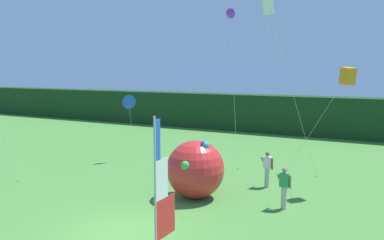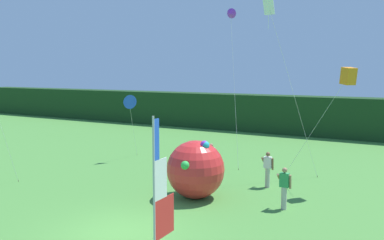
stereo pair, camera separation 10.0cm
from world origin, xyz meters
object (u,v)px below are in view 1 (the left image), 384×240
Objects in this scene: person_far_left at (284,187)px; kite_white_diamond_3 at (272,21)px; person_near_banner at (267,168)px; kite_orange_box_2 at (348,76)px; banner_flag at (161,195)px; kite_blue_delta_0 at (128,102)px; kite_purple_delta_1 at (230,15)px; person_mid_field at (211,157)px; inflatable_balloon at (195,169)px.

person_far_left is 8.16m from kite_white_diamond_3.
person_far_left is (1.56, -2.62, -0.00)m from person_near_banner.
banner_flag is at bearing -109.13° from kite_orange_box_2.
kite_purple_delta_1 is (5.12, 3.29, 5.12)m from kite_blue_delta_0.
person_far_left is (1.68, 6.24, -1.14)m from banner_flag.
person_mid_field is at bearing -81.84° from kite_purple_delta_1.
inflatable_balloon is at bearing -72.30° from person_mid_field.
banner_flag is at bearing -48.83° from kite_blue_delta_0.
person_far_left is at bearing 6.14° from inflatable_balloon.
kite_purple_delta_1 is at bearing 127.21° from person_far_left.
inflatable_balloon is (-2.19, -3.02, 0.35)m from person_near_banner.
kite_orange_box_2 is (3.37, 9.71, 3.15)m from banner_flag.
banner_flag is at bearing -90.82° from person_near_banner.
person_far_left is 0.42× the size of kite_blue_delta_0.
person_near_banner is 0.30× the size of kite_orange_box_2.
kite_white_diamond_3 reaches higher than person_mid_field.
kite_purple_delta_1 is (-5.61, 7.39, 7.81)m from person_far_left.
kite_orange_box_2 is at bearing -28.28° from kite_purple_delta_1.
banner_flag is 1.05× the size of kite_blue_delta_0.
person_near_banner is at bearing 54.09° from inflatable_balloon.
person_mid_field is 0.17× the size of kite_purple_delta_1.
person_near_banner is 0.42× the size of kite_blue_delta_0.
kite_blue_delta_0 is at bearing 159.07° from person_far_left.
person_mid_field is at bearing 142.89° from person_far_left.
person_far_left is 0.18× the size of kite_purple_delta_1.
person_mid_field is at bearing 107.70° from inflatable_balloon.
inflatable_balloon is 8.05m from kite_white_diamond_3.
kite_white_diamond_3 is at bearing 116.10° from person_far_left.
kite_orange_box_2 reaches higher than kite_blue_delta_0.
inflatable_balloon is at bearing -76.53° from kite_purple_delta_1.
person_near_banner is at bearing -165.37° from kite_orange_box_2.
kite_purple_delta_1 is (-4.05, 4.77, 7.81)m from person_near_banner.
inflatable_balloon is 7.74m from kite_orange_box_2.
kite_white_diamond_3 is (-1.91, 3.89, 6.91)m from person_far_left.
person_near_banner is 5.44m from kite_orange_box_2.
kite_purple_delta_1 is at bearing 103.47° from inflatable_balloon.
kite_white_diamond_3 reaches higher than banner_flag.
kite_purple_delta_1 is at bearing 98.16° from person_mid_field.
person_mid_field is at bearing 108.71° from banner_flag.
person_far_left is at bearing -37.11° from person_mid_field.
person_mid_field is 8.64m from kite_purple_delta_1.
person_near_banner is 10.01m from kite_purple_delta_1.
kite_blue_delta_0 is at bearing 177.55° from person_mid_field.
banner_flag reaches higher than inflatable_balloon.
inflatable_balloon reaches higher than person_near_banner.
kite_purple_delta_1 is at bearing 151.72° from kite_orange_box_2.
kite_purple_delta_1 reaches higher than person_mid_field.
kite_orange_box_2 is (5.43, 3.87, 3.94)m from inflatable_balloon.
inflatable_balloon is (-2.06, 5.84, -0.78)m from banner_flag.
person_far_left is 11.80m from kite_blue_delta_0.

